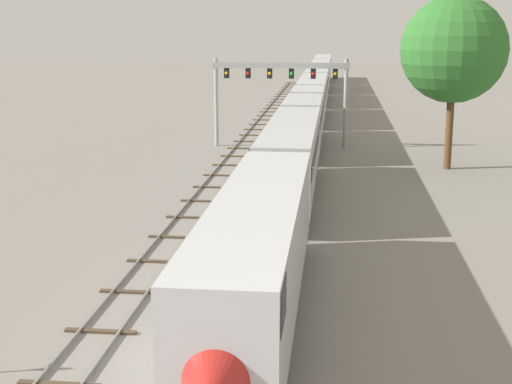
% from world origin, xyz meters
% --- Properties ---
extents(ground_plane, '(400.00, 400.00, 0.00)m').
position_xyz_m(ground_plane, '(0.00, 0.00, 0.00)').
color(ground_plane, gray).
extents(track_main, '(2.60, 200.00, 0.16)m').
position_xyz_m(track_main, '(2.00, 60.00, 0.07)').
color(track_main, slate).
rests_on(track_main, ground).
extents(track_near, '(2.60, 160.00, 0.16)m').
position_xyz_m(track_near, '(-3.50, 40.00, 0.07)').
color(track_near, slate).
rests_on(track_near, ground).
extents(passenger_train, '(3.04, 139.74, 4.80)m').
position_xyz_m(passenger_train, '(2.00, 63.56, 2.61)').
color(passenger_train, silver).
rests_on(passenger_train, ground).
extents(signal_gantry, '(12.10, 0.49, 7.84)m').
position_xyz_m(signal_gantry, '(-0.25, 43.45, 5.80)').
color(signal_gantry, '#999BA0').
rests_on(signal_gantry, ground).
extents(trackside_tree_left, '(7.87, 7.87, 12.88)m').
position_xyz_m(trackside_tree_left, '(13.20, 34.61, 8.92)').
color(trackside_tree_left, brown).
rests_on(trackside_tree_left, ground).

